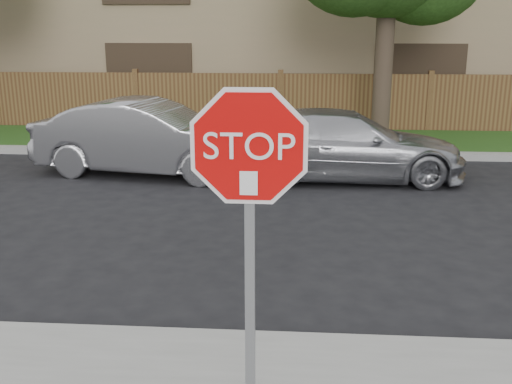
{
  "coord_description": "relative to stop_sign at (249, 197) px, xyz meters",
  "views": [
    {
      "loc": [
        0.51,
        -5.03,
        2.86
      ],
      "look_at": [
        0.21,
        -0.9,
        1.7
      ],
      "focal_mm": 42.0,
      "sensor_mm": 36.0,
      "label": 1
    }
  ],
  "objects": [
    {
      "name": "sedan_right",
      "position": [
        1.16,
        7.75,
        -1.17
      ],
      "size": [
        4.6,
        1.99,
        1.32
      ],
      "primitive_type": "imported",
      "rotation": [
        0.0,
        0.0,
        1.6
      ],
      "color": "#ABACB2",
      "rests_on": "ground"
    },
    {
      "name": "ground",
      "position": [
        -0.21,
        1.48,
        -1.83
      ],
      "size": [
        90.0,
        90.0,
        0.0
      ],
      "primitive_type": "plane",
      "color": "black",
      "rests_on": "ground"
    },
    {
      "name": "stop_sign",
      "position": [
        0.0,
        0.0,
        0.0
      ],
      "size": [
        1.01,
        0.13,
        2.55
      ],
      "color": "gray",
      "rests_on": "sidewalk_near"
    },
    {
      "name": "grass_strip",
      "position": [
        -0.21,
        11.28,
        -1.77
      ],
      "size": [
        70.0,
        3.0,
        0.12
      ],
      "primitive_type": "cube",
      "color": "#1E4714",
      "rests_on": "ground"
    },
    {
      "name": "far_curb",
      "position": [
        -0.21,
        9.63,
        -1.75
      ],
      "size": [
        70.0,
        0.3,
        0.15
      ],
      "primitive_type": "cube",
      "color": "gray",
      "rests_on": "ground"
    },
    {
      "name": "fence",
      "position": [
        -0.21,
        12.88,
        -1.03
      ],
      "size": [
        70.0,
        0.12,
        1.6
      ],
      "primitive_type": "cube",
      "color": "#4F301B",
      "rests_on": "ground"
    },
    {
      "name": "apartment_building",
      "position": [
        -0.21,
        18.48,
        1.7
      ],
      "size": [
        35.2,
        9.2,
        7.2
      ],
      "color": "#9E8662",
      "rests_on": "ground"
    },
    {
      "name": "sedan_left",
      "position": [
        -2.63,
        7.84,
        -1.1
      ],
      "size": [
        4.63,
        2.27,
        1.46
      ],
      "primitive_type": "imported",
      "rotation": [
        0.0,
        0.0,
        1.4
      ],
      "color": "#A1A0A5",
      "rests_on": "ground"
    }
  ]
}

